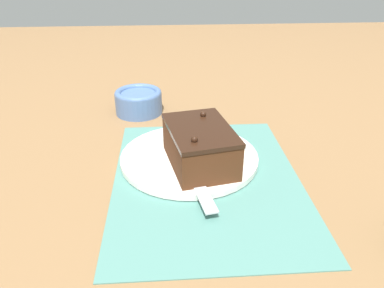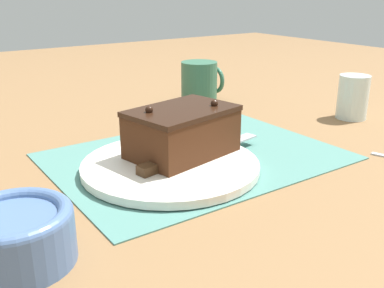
% 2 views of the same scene
% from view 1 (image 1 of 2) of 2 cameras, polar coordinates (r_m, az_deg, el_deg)
% --- Properties ---
extents(ground_plane, '(3.00, 3.00, 0.00)m').
position_cam_1_polar(ground_plane, '(0.69, 2.28, -5.48)').
color(ground_plane, olive).
extents(placemat_woven, '(0.46, 0.34, 0.00)m').
position_cam_1_polar(placemat_woven, '(0.69, 2.28, -5.35)').
color(placemat_woven, slate).
rests_on(placemat_woven, ground_plane).
extents(cake_plate, '(0.27, 0.27, 0.01)m').
position_cam_1_polar(cake_plate, '(0.74, -0.42, -2.04)').
color(cake_plate, white).
rests_on(cake_plate, placemat_woven).
extents(chocolate_cake, '(0.18, 0.14, 0.08)m').
position_cam_1_polar(chocolate_cake, '(0.69, 1.23, -0.26)').
color(chocolate_cake, '#472614').
rests_on(chocolate_cake, cake_plate).
extents(serving_knife, '(0.26, 0.07, 0.01)m').
position_cam_1_polar(serving_knife, '(0.72, -0.98, -2.00)').
color(serving_knife, '#472D19').
rests_on(serving_knife, cake_plate).
extents(small_bowl, '(0.12, 0.12, 0.06)m').
position_cam_1_polar(small_bowl, '(0.97, -8.15, 6.54)').
color(small_bowl, '#4C6B9E').
rests_on(small_bowl, ground_plane).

